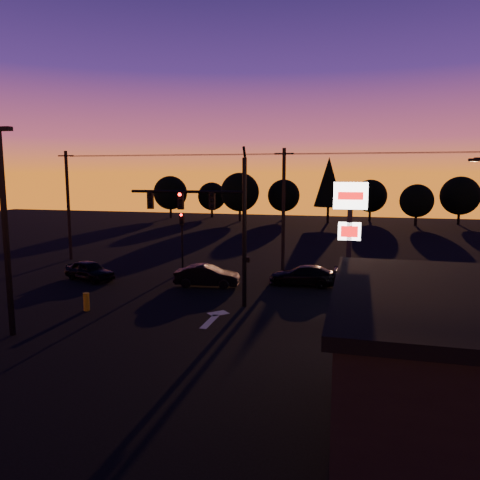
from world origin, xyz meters
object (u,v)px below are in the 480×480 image
object	(u,v)px
pylon_sign	(350,224)
car_left	(90,270)
bollard	(86,302)
car_mid	(207,276)
secondary_signal	(182,233)
traffic_signal_mast	(216,216)
parking_lot_light	(4,218)
suv_parked	(439,349)
car_right	(303,275)

from	to	relation	value
pylon_sign	car_left	bearing A→B (deg)	160.63
bollard	car_mid	world-z (taller)	car_mid
car_left	car_mid	bearing A→B (deg)	-67.48
secondary_signal	car_left	bearing A→B (deg)	-142.73
traffic_signal_mast	pylon_sign	size ratio (longest dim) A/B	1.26
parking_lot_light	pylon_sign	world-z (taller)	parking_lot_light
secondary_signal	parking_lot_light	world-z (taller)	parking_lot_light
car_mid	suv_parked	bearing A→B (deg)	-135.73
traffic_signal_mast	parking_lot_light	xyz separation A→B (m)	(-7.40, -6.99, 0.33)
suv_parked	bollard	bearing A→B (deg)	139.46
pylon_sign	suv_parked	world-z (taller)	pylon_sign
traffic_signal_mast	secondary_signal	xyz separation A→B (m)	(-4.90, 7.49, -2.07)
car_right	suv_parked	size ratio (longest dim) A/B	0.85
parking_lot_light	secondary_signal	bearing A→B (deg)	80.21
parking_lot_light	car_mid	distance (m)	13.05
suv_parked	car_right	bearing A→B (deg)	89.11
parking_lot_light	car_left	bearing A→B (deg)	104.28
pylon_sign	car_right	xyz separation A→B (m)	(-2.97, 8.15, -4.27)
car_left	suv_parked	distance (m)	22.79
traffic_signal_mast	car_left	world-z (taller)	traffic_signal_mast
secondary_signal	pylon_sign	size ratio (longest dim) A/B	0.64
pylon_sign	car_left	xyz separation A→B (m)	(-17.18, 6.04, -4.25)
suv_parked	traffic_signal_mast	bearing A→B (deg)	120.39
secondary_signal	car_left	distance (m)	6.88
traffic_signal_mast	secondary_signal	bearing A→B (deg)	123.19
bollard	traffic_signal_mast	bearing A→B (deg)	24.21
traffic_signal_mast	pylon_sign	xyz separation A→B (m)	(7.10, -2.49, -0.02)
secondary_signal	car_left	size ratio (longest dim) A/B	1.12
bollard	parking_lot_light	bearing A→B (deg)	-104.92
car_left	suv_parked	size ratio (longest dim) A/B	0.75
car_left	car_right	world-z (taller)	car_left
parking_lot_light	bollard	bearing A→B (deg)	75.08
secondary_signal	car_right	size ratio (longest dim) A/B	0.98
car_left	car_right	bearing A→B (deg)	-61.28
pylon_sign	secondary_signal	bearing A→B (deg)	140.23
secondary_signal	car_left	xyz separation A→B (m)	(-5.18, -3.94, -2.20)
car_mid	traffic_signal_mast	bearing A→B (deg)	-161.73
car_mid	car_right	bearing A→B (deg)	-80.03
car_right	suv_parked	xyz separation A→B (m)	(6.42, -11.78, 0.08)
bollard	car_mid	distance (m)	8.07
secondary_signal	suv_parked	world-z (taller)	secondary_signal
pylon_sign	bollard	world-z (taller)	pylon_sign
car_mid	car_right	distance (m)	6.20
car_left	suv_parked	bearing A→B (deg)	-94.82
pylon_sign	car_mid	size ratio (longest dim) A/B	1.64
car_mid	suv_parked	world-z (taller)	suv_parked
secondary_signal	bollard	distance (m)	10.68
traffic_signal_mast	bollard	size ratio (longest dim) A/B	8.95
pylon_sign	car_left	distance (m)	18.71
car_left	suv_parked	xyz separation A→B (m)	(20.63, -9.67, 0.06)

